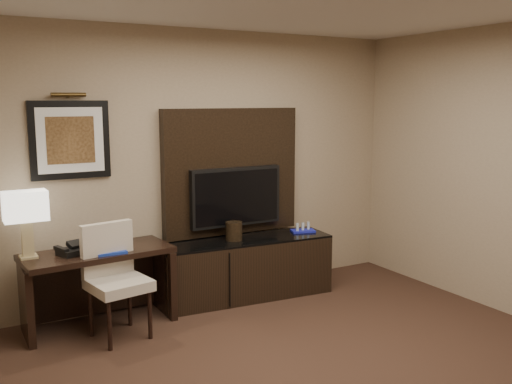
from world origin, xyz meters
TOP-DOWN VIEW (x-y plane):
  - wall_back at (0.00, 2.50)m, footprint 4.50×0.01m
  - desk at (-1.18, 2.15)m, footprint 1.33×0.66m
  - credenza at (0.30, 2.15)m, footprint 1.81×0.64m
  - tv_wall_panel at (0.30, 2.44)m, footprint 1.50×0.12m
  - tv at (0.30, 2.34)m, footprint 1.00×0.08m
  - artwork at (-1.30, 2.48)m, footprint 0.70×0.04m
  - picture_light at (-1.30, 2.44)m, footprint 0.04×0.04m
  - desk_chair at (-1.10, 1.79)m, footprint 0.54×0.60m
  - table_lamp at (-1.75, 2.21)m, footprint 0.36×0.22m
  - desk_phone at (-1.40, 2.14)m, footprint 0.27×0.26m
  - blue_folder at (-1.10, 2.09)m, footprint 0.26×0.34m
  - book at (-1.09, 2.15)m, footprint 0.16×0.06m
  - ice_bucket at (0.19, 2.17)m, footprint 0.20×0.20m
  - minibar_tray at (0.99, 2.13)m, footprint 0.28×0.21m

SIDE VIEW (x-z plane):
  - credenza at x=0.30m, z-range 0.00..0.61m
  - desk at x=-1.18m, z-range 0.00..0.69m
  - desk_chair at x=-1.10m, z-range 0.00..0.96m
  - minibar_tray at x=0.99m, z-range 0.61..0.70m
  - blue_folder at x=-1.10m, z-range 0.69..0.71m
  - ice_bucket at x=0.19m, z-range 0.61..0.80m
  - desk_phone at x=-1.40m, z-range 0.69..0.80m
  - book at x=-1.09m, z-range 0.69..0.91m
  - table_lamp at x=-1.75m, z-range 0.69..1.25m
  - tv at x=0.30m, z-range 0.72..1.32m
  - tv_wall_panel at x=0.30m, z-range 0.62..1.92m
  - wall_back at x=0.00m, z-range 0.00..2.70m
  - artwork at x=-1.30m, z-range 1.30..2.00m
  - picture_light at x=-1.30m, z-range 1.90..2.20m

